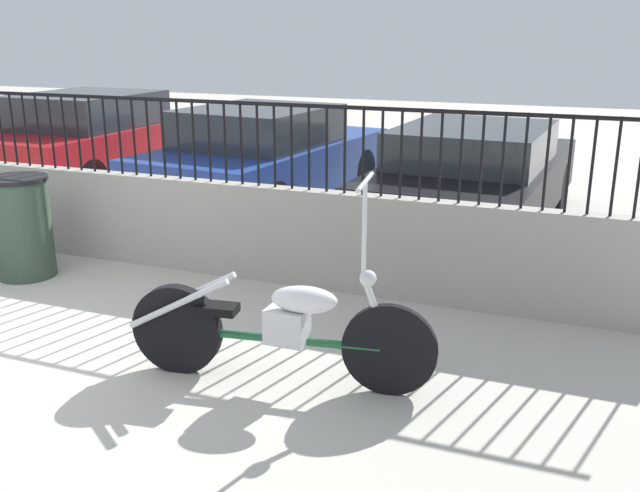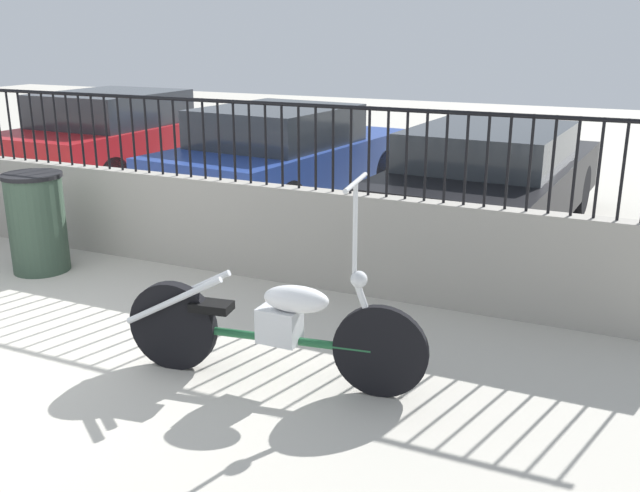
{
  "view_description": "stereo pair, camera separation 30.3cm",
  "coord_description": "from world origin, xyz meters",
  "px_view_note": "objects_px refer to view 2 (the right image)",
  "views": [
    {
      "loc": [
        4.27,
        -3.29,
        2.32
      ],
      "look_at": [
        2.33,
        1.6,
        0.7
      ],
      "focal_mm": 40.0,
      "sensor_mm": 36.0,
      "label": 1
    },
    {
      "loc": [
        4.55,
        -3.18,
        2.32
      ],
      "look_at": [
        2.33,
        1.6,
        0.7
      ],
      "focal_mm": 40.0,
      "sensor_mm": 36.0,
      "label": 2
    }
  ],
  "objects_px": {
    "trash_bin": "(37,223)",
    "car_red": "(120,137)",
    "motorcycle_green": "(260,324)",
    "car_black": "(491,178)",
    "car_blue": "(284,156)"
  },
  "relations": [
    {
      "from": "car_black",
      "to": "trash_bin",
      "type": "bearing_deg",
      "value": 134.89
    },
    {
      "from": "trash_bin",
      "to": "car_blue",
      "type": "height_order",
      "value": "car_blue"
    },
    {
      "from": "car_blue",
      "to": "car_black",
      "type": "height_order",
      "value": "car_blue"
    },
    {
      "from": "trash_bin",
      "to": "car_red",
      "type": "relative_size",
      "value": 0.24
    },
    {
      "from": "car_red",
      "to": "car_blue",
      "type": "distance_m",
      "value": 3.05
    },
    {
      "from": "car_black",
      "to": "car_blue",
      "type": "bearing_deg",
      "value": 89.65
    },
    {
      "from": "car_black",
      "to": "car_red",
      "type": "bearing_deg",
      "value": 88.51
    },
    {
      "from": "trash_bin",
      "to": "car_black",
      "type": "distance_m",
      "value": 4.98
    },
    {
      "from": "car_red",
      "to": "car_blue",
      "type": "relative_size",
      "value": 0.98
    },
    {
      "from": "car_red",
      "to": "car_black",
      "type": "distance_m",
      "value": 5.88
    },
    {
      "from": "motorcycle_green",
      "to": "car_blue",
      "type": "bearing_deg",
      "value": 107.24
    },
    {
      "from": "motorcycle_green",
      "to": "trash_bin",
      "type": "height_order",
      "value": "motorcycle_green"
    },
    {
      "from": "motorcycle_green",
      "to": "trash_bin",
      "type": "xyz_separation_m",
      "value": [
        -3.12,
        1.09,
        0.09
      ]
    },
    {
      "from": "trash_bin",
      "to": "car_black",
      "type": "height_order",
      "value": "car_black"
    },
    {
      "from": "motorcycle_green",
      "to": "trash_bin",
      "type": "distance_m",
      "value": 3.3
    }
  ]
}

